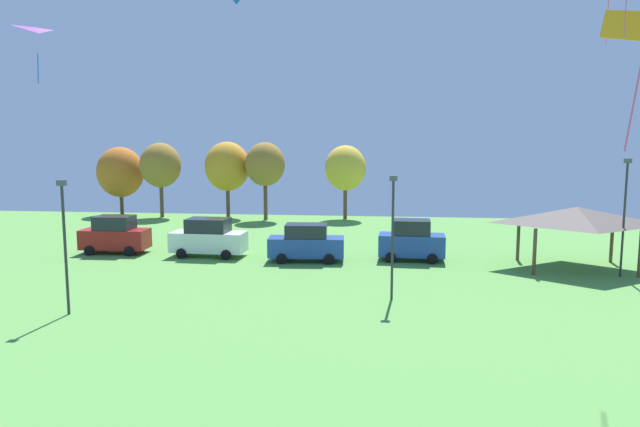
{
  "coord_description": "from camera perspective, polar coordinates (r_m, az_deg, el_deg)",
  "views": [
    {
      "loc": [
        1.78,
        4.21,
        7.38
      ],
      "look_at": [
        0.23,
        17.71,
        5.64
      ],
      "focal_mm": 32.0,
      "sensor_mm": 36.0,
      "label": 1
    }
  ],
  "objects": [
    {
      "name": "treeline_tree_4",
      "position": [
        53.9,
        2.55,
        4.55
      ],
      "size": [
        3.86,
        3.86,
        6.96
      ],
      "color": "brown",
      "rests_on": "ground"
    },
    {
      "name": "park_pavilion",
      "position": [
        36.06,
        24.3,
        -0.21
      ],
      "size": [
        7.15,
        5.09,
        3.6
      ],
      "color": "brown",
      "rests_on": "ground"
    },
    {
      "name": "light_post_0",
      "position": [
        26.32,
        -24.17,
        -2.33
      ],
      "size": [
        0.36,
        0.2,
        5.76
      ],
      "color": "#2D2D33",
      "rests_on": "ground"
    },
    {
      "name": "parked_car_rightmost_in_row",
      "position": [
        35.75,
        9.15,
        -2.69
      ],
      "size": [
        4.1,
        2.2,
        2.55
      ],
      "rotation": [
        0.0,
        0.0,
        -0.04
      ],
      "color": "#234299",
      "rests_on": "ground"
    },
    {
      "name": "treeline_tree_1",
      "position": [
        57.17,
        -15.66,
        4.65
      ],
      "size": [
        3.9,
        3.9,
        7.19
      ],
      "color": "brown",
      "rests_on": "ground"
    },
    {
      "name": "light_post_3",
      "position": [
        34.86,
        28.16,
        0.23
      ],
      "size": [
        0.36,
        0.2,
        6.44
      ],
      "color": "#2D2D33",
      "rests_on": "ground"
    },
    {
      "name": "treeline_tree_2",
      "position": [
        55.5,
        -9.25,
        4.66
      ],
      "size": [
        4.28,
        4.28,
        7.3
      ],
      "color": "brown",
      "rests_on": "ground"
    },
    {
      "name": "light_post_2",
      "position": [
        26.52,
        7.28,
        -1.63
      ],
      "size": [
        0.36,
        0.2,
        5.8
      ],
      "color": "#2D2D33",
      "rests_on": "ground"
    },
    {
      "name": "parked_car_third_from_left",
      "position": [
        35.07,
        -1.38,
        -2.96
      ],
      "size": [
        4.72,
        2.23,
        2.31
      ],
      "rotation": [
        0.0,
        0.0,
        0.07
      ],
      "color": "#234299",
      "rests_on": "ground"
    },
    {
      "name": "parked_car_leftmost",
      "position": [
        39.94,
        -19.82,
        -2.03
      ],
      "size": [
        4.35,
        2.15,
        2.48
      ],
      "rotation": [
        0.0,
        0.0,
        0.03
      ],
      "color": "maroon",
      "rests_on": "ground"
    },
    {
      "name": "kite_flying_4",
      "position": [
        32.07,
        -26.25,
        14.79
      ],
      "size": [
        1.68,
        1.73,
        2.06
      ],
      "color": "purple"
    },
    {
      "name": "treeline_tree_3",
      "position": [
        53.35,
        -5.51,
        4.89
      ],
      "size": [
        3.7,
        3.7,
        7.24
      ],
      "color": "brown",
      "rests_on": "ground"
    },
    {
      "name": "parked_car_second_from_left",
      "position": [
        37.25,
        -11.09,
        -2.39
      ],
      "size": [
        4.82,
        2.26,
        2.46
      ],
      "rotation": [
        0.0,
        0.0,
        -0.04
      ],
      "color": "silver",
      "rests_on": "ground"
    },
    {
      "name": "treeline_tree_0",
      "position": [
        60.6,
        -19.33,
        3.92
      ],
      "size": [
        4.56,
        4.56,
        6.78
      ],
      "color": "brown",
      "rests_on": "ground"
    }
  ]
}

